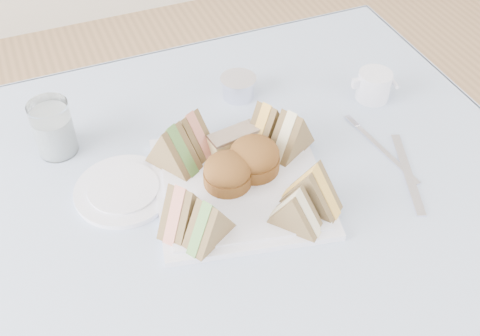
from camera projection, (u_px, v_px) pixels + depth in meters
name	position (u px, v px, depth m)	size (l,w,h in m)	color
table	(255.00, 329.00, 1.25)	(0.90, 0.90, 0.74)	brown
tablecloth	(259.00, 210.00, 0.99)	(1.02, 1.02, 0.01)	#ABB9E5
serving_plate	(240.00, 187.00, 1.02)	(0.28, 0.28, 0.01)	white
sandwich_fl_a	(182.00, 206.00, 0.92)	(0.09, 0.04, 0.08)	brown
sandwich_fl_b	(209.00, 220.00, 0.90)	(0.09, 0.04, 0.08)	brown
sandwich_fr_a	(312.00, 187.00, 0.95)	(0.10, 0.05, 0.09)	brown
sandwich_fr_b	(296.00, 209.00, 0.92)	(0.08, 0.04, 0.08)	brown
sandwich_bl_a	(172.00, 146.00, 1.02)	(0.10, 0.05, 0.09)	brown
sandwich_bl_b	(191.00, 131.00, 1.05)	(0.09, 0.04, 0.08)	brown
sandwich_br_a	(291.00, 132.00, 1.05)	(0.10, 0.04, 0.09)	brown
sandwich_br_b	(267.00, 122.00, 1.07)	(0.09, 0.04, 0.08)	brown
scone_left	(227.00, 172.00, 0.99)	(0.08, 0.08, 0.06)	brown
scone_right	(254.00, 157.00, 1.02)	(0.09, 0.09, 0.06)	brown
pastry_slice	(234.00, 141.00, 1.06)	(0.09, 0.04, 0.04)	#E6D787
side_plate	(124.00, 190.00, 1.01)	(0.17, 0.17, 0.01)	white
water_glass	(53.00, 128.00, 1.06)	(0.07, 0.07, 0.10)	white
tea_strainer	(238.00, 88.00, 1.19)	(0.07, 0.07, 0.04)	silver
knife	(407.00, 173.00, 1.05)	(0.02, 0.20, 0.00)	silver
fork	(387.00, 154.00, 1.08)	(0.01, 0.17, 0.00)	silver
creamer_jug	(374.00, 86.00, 1.18)	(0.07, 0.07, 0.06)	white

